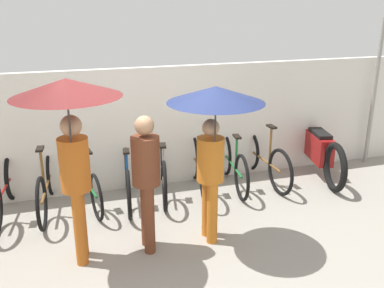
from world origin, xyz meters
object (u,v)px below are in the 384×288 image
(parked_bicycle_4, at_px, (163,170))
(parked_bicycle_0, at_px, (3,189))
(parked_bicycle_2, at_px, (88,182))
(parked_bicycle_7, at_px, (264,159))
(parked_bicycle_1, at_px, (47,185))
(pedestrian_leading, at_px, (69,119))
(parked_bicycle_6, at_px, (233,164))
(parked_bicycle_3, at_px, (127,178))
(pedestrian_center, at_px, (146,174))
(pedestrian_trailing, at_px, (214,119))
(motorcycle, at_px, (319,149))
(parked_bicycle_5, at_px, (199,166))

(parked_bicycle_4, bearing_deg, parked_bicycle_0, 102.46)
(parked_bicycle_2, height_order, parked_bicycle_7, parked_bicycle_7)
(parked_bicycle_1, distance_m, pedestrian_leading, 2.02)
(parked_bicycle_2, relative_size, parked_bicycle_6, 0.97)
(parked_bicycle_2, xyz_separation_m, parked_bicycle_3, (0.56, -0.07, 0.01))
(parked_bicycle_6, bearing_deg, parked_bicycle_7, -77.51)
(parked_bicycle_3, height_order, pedestrian_center, pedestrian_center)
(parked_bicycle_3, distance_m, pedestrian_leading, 2.09)
(parked_bicycle_1, xyz_separation_m, pedestrian_trailing, (1.89, -1.52, 1.18))
(parked_bicycle_3, distance_m, parked_bicycle_7, 2.23)
(parked_bicycle_7, distance_m, pedestrian_trailing, 2.41)
(parked_bicycle_6, distance_m, motorcycle, 1.58)
(parked_bicycle_3, relative_size, pedestrian_trailing, 0.90)
(parked_bicycle_0, bearing_deg, parked_bicycle_7, -82.42)
(parked_bicycle_0, height_order, parked_bicycle_6, parked_bicycle_0)
(parked_bicycle_5, distance_m, pedestrian_leading, 2.72)
(parked_bicycle_0, relative_size, pedestrian_trailing, 0.94)
(parked_bicycle_2, xyz_separation_m, parked_bicycle_5, (1.67, -0.01, 0.04))
(parked_bicycle_0, relative_size, pedestrian_leading, 0.86)
(parked_bicycle_4, height_order, parked_bicycle_6, parked_bicycle_4)
(parked_bicycle_2, height_order, parked_bicycle_4, parked_bicycle_4)
(parked_bicycle_1, height_order, parked_bicycle_5, parked_bicycle_1)
(parked_bicycle_6, height_order, pedestrian_leading, pedestrian_leading)
(parked_bicycle_3, relative_size, parked_bicycle_4, 0.97)
(parked_bicycle_5, distance_m, parked_bicycle_6, 0.56)
(pedestrian_leading, height_order, pedestrian_center, pedestrian_leading)
(parked_bicycle_1, height_order, parked_bicycle_7, parked_bicycle_1)
(pedestrian_leading, height_order, motorcycle, pedestrian_leading)
(parked_bicycle_3, bearing_deg, pedestrian_leading, 159.70)
(pedestrian_leading, bearing_deg, parked_bicycle_6, -142.81)
(pedestrian_trailing, distance_m, motorcycle, 3.11)
(parked_bicycle_0, distance_m, pedestrian_center, 2.27)
(motorcycle, bearing_deg, parked_bicycle_6, 104.43)
(parked_bicycle_7, bearing_deg, parked_bicycle_4, 88.84)
(pedestrian_center, bearing_deg, parked_bicycle_3, -88.00)
(parked_bicycle_3, bearing_deg, parked_bicycle_7, -80.47)
(pedestrian_center, bearing_deg, parked_bicycle_1, -49.95)
(parked_bicycle_4, height_order, parked_bicycle_5, parked_bicycle_4)
(parked_bicycle_0, distance_m, parked_bicycle_2, 1.11)
(parked_bicycle_1, distance_m, parked_bicycle_2, 0.55)
(pedestrian_leading, bearing_deg, parked_bicycle_7, -147.11)
(pedestrian_leading, bearing_deg, parked_bicycle_5, -135.49)
(pedestrian_leading, bearing_deg, parked_bicycle_4, -124.64)
(parked_bicycle_6, relative_size, motorcycle, 0.79)
(parked_bicycle_2, distance_m, pedestrian_center, 1.64)
(parked_bicycle_6, height_order, motorcycle, parked_bicycle_6)
(parked_bicycle_3, bearing_deg, parked_bicycle_5, -79.72)
(parked_bicycle_0, relative_size, parked_bicycle_4, 1.01)
(parked_bicycle_5, bearing_deg, motorcycle, -80.76)
(parked_bicycle_5, xyz_separation_m, pedestrian_leading, (-1.87, -1.49, 1.29))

